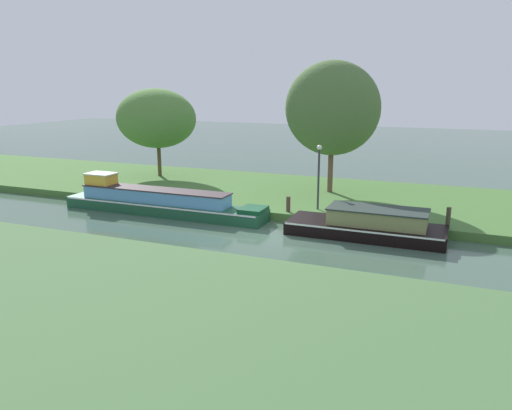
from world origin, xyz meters
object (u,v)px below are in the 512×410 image
(forest_barge, at_px, (159,202))
(black_narrowboat, at_px, (369,225))
(willow_tree_centre, at_px, (332,109))
(willow_tree_left, at_px, (156,118))
(lamp_post, at_px, (319,169))
(mooring_post_near, at_px, (288,204))
(mooring_post_far, at_px, (448,217))

(forest_barge, xyz_separation_m, black_narrowboat, (10.33, -0.00, -0.07))
(willow_tree_centre, bearing_deg, willow_tree_left, 176.84)
(lamp_post, relative_size, mooring_post_near, 4.25)
(willow_tree_left, height_order, mooring_post_near, willow_tree_left)
(lamp_post, bearing_deg, willow_tree_left, 158.64)
(forest_barge, relative_size, lamp_post, 3.48)
(forest_barge, distance_m, mooring_post_near, 6.46)
(willow_tree_centre, xyz_separation_m, lamp_post, (0.47, -4.08, -2.65))
(willow_tree_left, bearing_deg, willow_tree_centre, -3.16)
(black_narrowboat, height_order, mooring_post_far, mooring_post_far)
(forest_barge, height_order, black_narrowboat, forest_barge)
(mooring_post_far, bearing_deg, mooring_post_near, 180.00)
(mooring_post_near, bearing_deg, willow_tree_centre, 82.37)
(black_narrowboat, relative_size, lamp_post, 2.11)
(black_narrowboat, bearing_deg, lamp_post, 141.53)
(forest_barge, xyz_separation_m, willow_tree_left, (-4.59, 6.99, 3.56))
(mooring_post_near, relative_size, mooring_post_far, 0.84)
(forest_barge, bearing_deg, willow_tree_centre, 42.16)
(forest_barge, xyz_separation_m, willow_tree_centre, (7.01, 6.35, 4.40))
(mooring_post_near, height_order, mooring_post_far, mooring_post_far)
(willow_tree_left, relative_size, mooring_post_near, 7.74)
(black_narrowboat, bearing_deg, mooring_post_far, 22.65)
(willow_tree_centre, bearing_deg, forest_barge, -137.84)
(black_narrowboat, bearing_deg, forest_barge, 180.00)
(willow_tree_centre, bearing_deg, mooring_post_near, -97.63)
(forest_barge, relative_size, black_narrowboat, 1.65)
(willow_tree_left, bearing_deg, lamp_post, -21.36)
(lamp_post, bearing_deg, forest_barge, -163.13)
(willow_tree_left, relative_size, lamp_post, 1.82)
(black_narrowboat, distance_m, willow_tree_left, 16.87)
(willow_tree_centre, relative_size, lamp_post, 2.30)
(mooring_post_near, bearing_deg, forest_barge, -168.72)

